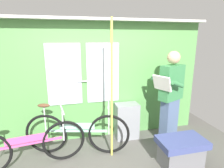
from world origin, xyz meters
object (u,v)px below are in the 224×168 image
handrail_pole (112,92)px  bench_seat_corner (181,152)px  bicycle_near_door (27,146)px  trash_bin_by_wall (127,121)px  bicycle_leaning_behind (77,133)px  passenger_reading_newspaper (170,96)px

handrail_pole → bench_seat_corner: handrail_pole is taller
bicycle_near_door → trash_bin_by_wall: size_ratio=2.46×
bicycle_near_door → bench_seat_corner: 2.31m
handrail_pole → trash_bin_by_wall: bearing=49.9°
bicycle_leaning_behind → trash_bin_by_wall: size_ratio=2.45×
trash_bin_by_wall → bicycle_leaning_behind: bearing=-163.0°
bicycle_near_door → trash_bin_by_wall: (1.71, 0.50, -0.01)m
bicycle_near_door → handrail_pole: handrail_pole is taller
bicycle_near_door → trash_bin_by_wall: bearing=8.3°
trash_bin_by_wall → handrail_pole: 1.00m
handrail_pole → bicycle_leaning_behind: bearing=159.8°
bicycle_near_door → bicycle_leaning_behind: (0.74, 0.20, 0.01)m
passenger_reading_newspaper → bench_seat_corner: 0.97m
bicycle_leaning_behind → handrail_pole: 0.93m
bicycle_leaning_behind → bench_seat_corner: bearing=-10.9°
passenger_reading_newspaper → handrail_pole: size_ratio=0.77×
bicycle_near_door → handrail_pole: bearing=-7.9°
bicycle_leaning_behind → passenger_reading_newspaper: passenger_reading_newspaper is taller
handrail_pole → bicycle_near_door: bearing=-179.9°
bicycle_near_door → handrail_pole: 1.49m
trash_bin_by_wall → handrail_pole: handrail_pole is taller
trash_bin_by_wall → handrail_pole: bearing=-130.1°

